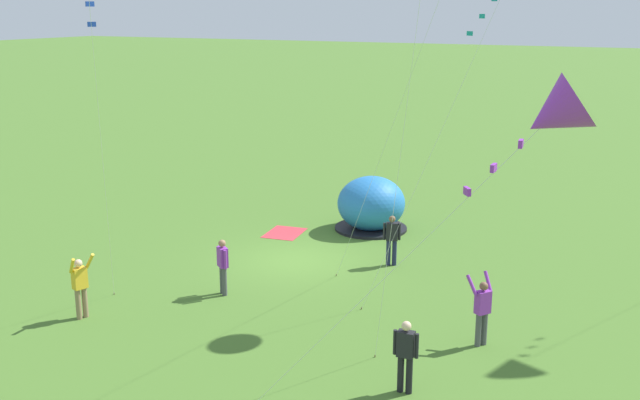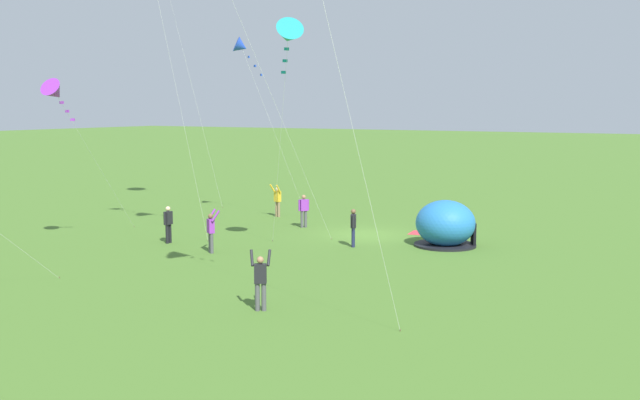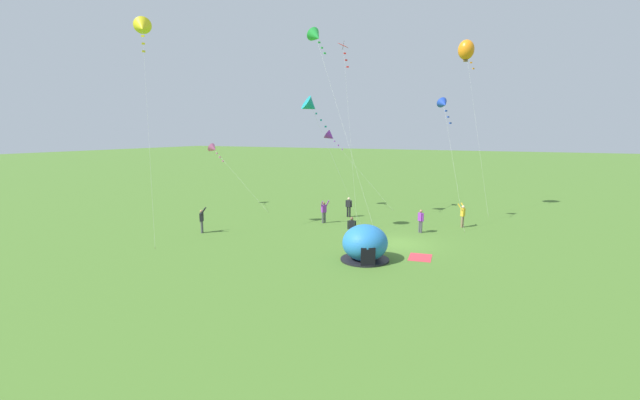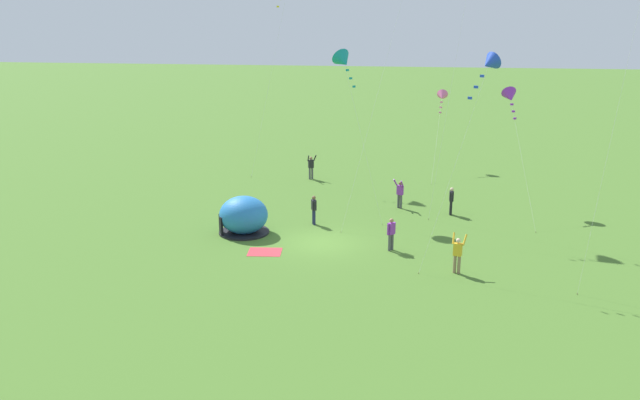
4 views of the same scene
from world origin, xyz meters
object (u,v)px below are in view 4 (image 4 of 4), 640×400
person_with_toddler (314,208)px  kite_pink (442,96)px  kite_blue (489,64)px  kite_teal (344,61)px  person_center_field (451,200)px  kite_purple (510,96)px  person_watching_sky (391,233)px  person_far_back (400,193)px  person_arms_raised (458,253)px  person_flying_kite (311,166)px  popup_tent (243,216)px

person_with_toddler → kite_pink: 19.40m
person_with_toddler → kite_blue: size_ratio=0.17×
kite_blue → kite_teal: size_ratio=1.02×
person_center_field → kite_purple: 7.58m
person_watching_sky → kite_teal: size_ratio=0.17×
person_far_back → person_center_field: person_far_back is taller
person_arms_raised → person_flying_kite: bearing=121.4°
popup_tent → kite_pink: size_ratio=0.40×
person_watching_sky → kite_pink: 21.63m
person_far_back → kite_purple: kite_purple is taller
kite_purple → person_flying_kite: bearing=163.0°
kite_teal → kite_pink: size_ratio=1.40×
kite_blue → kite_pink: size_ratio=1.42×
popup_tent → person_far_back: 10.51m
person_with_toddler → kite_blue: kite_blue is taller
kite_pink → person_center_field: bearing=-86.9°
person_arms_raised → kite_pink: 23.96m
kite_blue → person_with_toddler: bearing=155.5°
person_center_field → kite_purple: size_ratio=0.23×
kite_purple → kite_teal: 10.77m
popup_tent → kite_teal: size_ratio=0.29×
person_flying_kite → person_with_toddler: person_flying_kite is taller
person_with_toddler → person_watching_sky: bearing=-36.9°
popup_tent → person_flying_kite: 13.16m
kite_purple → kite_blue: kite_blue is taller
kite_blue → person_far_back: bearing=116.9°
person_watching_sky → person_far_back: 7.85m
person_center_field → popup_tent: bearing=-153.7°
person_far_back → person_watching_sky: bearing=-89.7°
person_watching_sky → kite_pink: kite_pink is taller
person_watching_sky → person_with_toddler: size_ratio=1.00×
kite_pink → person_with_toddler: bearing=-112.2°
kite_purple → kite_teal: (-10.07, -3.10, 2.24)m
person_arms_raised → kite_teal: 14.42m
person_arms_raised → kite_pink: bearing=92.1°
popup_tent → person_watching_sky: size_ratio=1.63×
popup_tent → person_watching_sky: popup_tent is taller
person_watching_sky → person_flying_kite: person_flying_kite is taller
person_watching_sky → kite_pink: size_ratio=0.24×
kite_teal → person_arms_raised: bearing=-54.7°
person_watching_sky → kite_blue: (4.22, -0.52, 8.54)m
popup_tent → person_center_field: bearing=26.3°
person_arms_raised → person_with_toddler: bearing=142.8°
popup_tent → kite_purple: kite_purple is taller
person_flying_kite → kite_purple: size_ratio=0.25×
person_flying_kite → person_with_toddler: (2.34, -10.86, -0.03)m
person_watching_sky → person_center_field: bearing=65.8°
popup_tent → person_center_field: size_ratio=1.63×
person_far_back → kite_blue: 12.67m
person_flying_kite → kite_blue: (11.29, -14.94, 8.50)m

